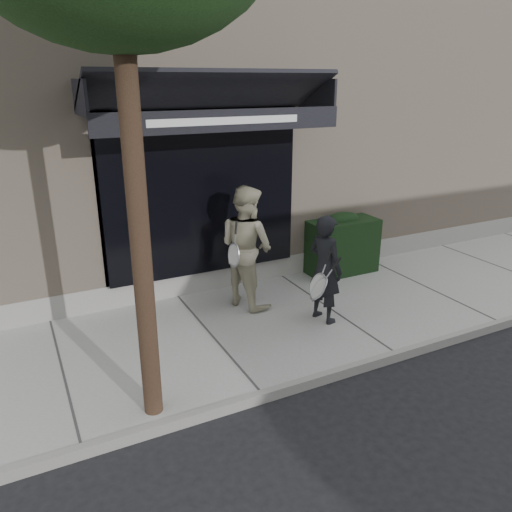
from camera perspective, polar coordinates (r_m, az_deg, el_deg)
ground at (r=8.09m, az=8.27°, el=-6.61°), size 80.00×80.00×0.00m
sidewalk at (r=8.06m, az=8.29°, el=-6.23°), size 20.00×3.00×0.12m
curb at (r=7.00m, az=15.63°, el=-10.94°), size 20.00×0.10×0.14m
building_facade at (r=11.68m, az=-5.50°, el=15.54°), size 14.30×8.04×5.64m
hedge at (r=9.38m, az=9.68°, el=1.39°), size 1.30×0.70×1.14m
pedestrian_front at (r=7.33m, az=7.90°, el=-1.50°), size 0.77×0.92×1.62m
pedestrian_back at (r=7.75m, az=-1.11°, el=1.08°), size 0.99×1.12×1.93m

